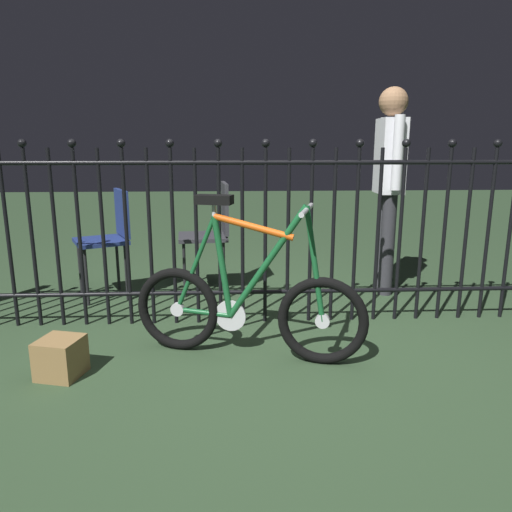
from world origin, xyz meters
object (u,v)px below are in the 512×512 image
chair_charcoal (213,227)px  person_visitor (389,174)px  bicycle (247,305)px  display_crate (61,357)px  chair_navy (110,232)px

chair_charcoal → person_visitor: size_ratio=0.55×
bicycle → chair_charcoal: bearing=100.4°
chair_charcoal → display_crate: (-0.74, -1.48, -0.43)m
chair_charcoal → bicycle: bearing=-79.6°
chair_navy → chair_charcoal: bearing=8.3°
bicycle → chair_charcoal: size_ratio=1.46×
chair_navy → chair_charcoal: size_ratio=0.95×
person_visitor → display_crate: 2.67m
bicycle → display_crate: (-0.97, -0.19, -0.20)m
chair_charcoal → display_crate: size_ratio=4.30×
person_visitor → display_crate: (-2.12, -1.38, -0.85)m
display_crate → chair_charcoal: bearing=63.5°
person_visitor → chair_charcoal: bearing=176.0°
person_visitor → chair_navy: bearing=-179.6°
chair_navy → bicycle: bearing=-48.9°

